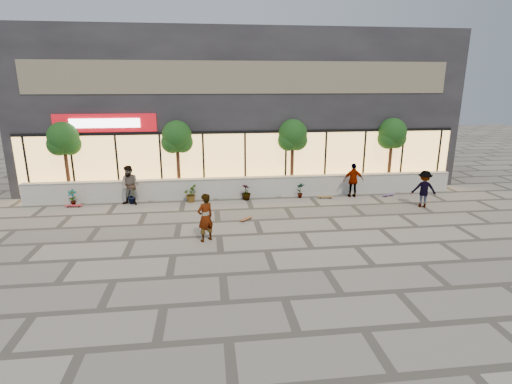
{
  "coord_description": "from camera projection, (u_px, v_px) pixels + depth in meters",
  "views": [
    {
      "loc": [
        -1.98,
        -12.9,
        5.73
      ],
      "look_at": [
        -0.01,
        3.15,
        1.3
      ],
      "focal_mm": 28.0,
      "sensor_mm": 36.0,
      "label": 1
    }
  ],
  "objects": [
    {
      "name": "planter_wall",
      "position": [
        247.0,
        187.0,
        20.66
      ],
      "size": [
        22.0,
        0.42,
        1.04
      ],
      "color": "silver",
      "rests_on": "ground"
    },
    {
      "name": "ground",
      "position": [
        267.0,
        251.0,
        14.1
      ],
      "size": [
        80.0,
        80.0,
        0.0
      ],
      "primitive_type": "plane",
      "color": "gray",
      "rests_on": "ground"
    },
    {
      "name": "skateboard_left",
      "position": [
        74.0,
        206.0,
        19.02
      ],
      "size": [
        0.81,
        0.24,
        0.1
      ],
      "rotation": [
        0.0,
        0.0,
        -0.05
      ],
      "color": "red",
      "rests_on": "ground"
    },
    {
      "name": "shrub_c",
      "position": [
        190.0,
        194.0,
        19.82
      ],
      "size": [
        0.68,
        0.77,
        0.81
      ],
      "primitive_type": "imported",
      "rotation": [
        0.0,
        0.0,
        1.64
      ],
      "color": "#123A14",
      "rests_on": "ground"
    },
    {
      "name": "skateboard_right_near",
      "position": [
        325.0,
        197.0,
        20.48
      ],
      "size": [
        0.83,
        0.31,
        0.1
      ],
      "rotation": [
        0.0,
        0.0,
        -0.13
      ],
      "color": "olive",
      "rests_on": "ground"
    },
    {
      "name": "shrub_b",
      "position": [
        132.0,
        196.0,
        19.49
      ],
      "size": [
        0.57,
        0.57,
        0.81
      ],
      "primitive_type": "imported",
      "rotation": [
        0.0,
        0.0,
        0.82
      ],
      "color": "#123A14",
      "rests_on": "ground"
    },
    {
      "name": "shrub_e",
      "position": [
        300.0,
        190.0,
        20.48
      ],
      "size": [
        0.46,
        0.35,
        0.81
      ],
      "primitive_type": "imported",
      "rotation": [
        0.0,
        0.0,
        3.28
      ],
      "color": "#123A14",
      "rests_on": "ground"
    },
    {
      "name": "tree_mideast",
      "position": [
        293.0,
        137.0,
        20.97
      ],
      "size": [
        1.6,
        1.5,
        3.92
      ],
      "color": "#472619",
      "rests_on": "ground"
    },
    {
      "name": "skater_center",
      "position": [
        205.0,
        218.0,
        14.76
      ],
      "size": [
        0.8,
        0.75,
        1.84
      ],
      "primitive_type": "imported",
      "rotation": [
        0.0,
        0.0,
        3.76
      ],
      "color": "silver",
      "rests_on": "ground"
    },
    {
      "name": "tree_west",
      "position": [
        64.0,
        141.0,
        19.62
      ],
      "size": [
        1.6,
        1.5,
        3.92
      ],
      "color": "#472619",
      "rests_on": "ground"
    },
    {
      "name": "skateboard_right_far",
      "position": [
        388.0,
        195.0,
        20.88
      ],
      "size": [
        0.74,
        0.42,
        0.09
      ],
      "rotation": [
        0.0,
        0.0,
        0.35
      ],
      "color": "#604782",
      "rests_on": "ground"
    },
    {
      "name": "shrub_d",
      "position": [
        246.0,
        192.0,
        20.15
      ],
      "size": [
        0.64,
        0.64,
        0.81
      ],
      "primitive_type": "imported",
      "rotation": [
        0.0,
        0.0,
        2.46
      ],
      "color": "#123A14",
      "rests_on": "ground"
    },
    {
      "name": "tree_east",
      "position": [
        392.0,
        135.0,
        21.62
      ],
      "size": [
        1.6,
        1.5,
        3.92
      ],
      "color": "#472619",
      "rests_on": "ground"
    },
    {
      "name": "tree_midwest",
      "position": [
        177.0,
        139.0,
        20.27
      ],
      "size": [
        1.6,
        1.5,
        3.92
      ],
      "color": "#472619",
      "rests_on": "ground"
    },
    {
      "name": "retail_building",
      "position": [
        238.0,
        107.0,
        24.92
      ],
      "size": [
        24.0,
        9.17,
        8.5
      ],
      "color": "black",
      "rests_on": "ground"
    },
    {
      "name": "skater_left",
      "position": [
        130.0,
        185.0,
        19.2
      ],
      "size": [
        1.09,
        0.93,
        1.93
      ],
      "primitive_type": "imported",
      "rotation": [
        0.0,
        0.0,
        -0.24
      ],
      "color": "#9E8666",
      "rests_on": "ground"
    },
    {
      "name": "skater_right_far",
      "position": [
        424.0,
        189.0,
        18.87
      ],
      "size": [
        1.28,
        0.97,
        1.76
      ],
      "primitive_type": "imported",
      "rotation": [
        0.0,
        0.0,
        2.83
      ],
      "color": "maroon",
      "rests_on": "ground"
    },
    {
      "name": "skateboard_center",
      "position": [
        246.0,
        219.0,
        17.21
      ],
      "size": [
        0.64,
        0.65,
        0.09
      ],
      "rotation": [
        0.0,
        0.0,
        0.8
      ],
      "color": "brown",
      "rests_on": "ground"
    },
    {
      "name": "shrub_a",
      "position": [
        72.0,
        198.0,
        19.16
      ],
      "size": [
        0.43,
        0.29,
        0.81
      ],
      "primitive_type": "imported",
      "color": "#123A14",
      "rests_on": "ground"
    },
    {
      "name": "skater_right_near",
      "position": [
        353.0,
        180.0,
        20.53
      ],
      "size": [
        1.06,
        0.5,
        1.77
      ],
      "primitive_type": "imported",
      "rotation": [
        0.0,
        0.0,
        3.08
      ],
      "color": "white",
      "rests_on": "ground"
    }
  ]
}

